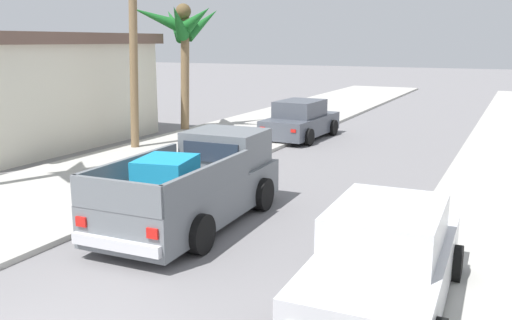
# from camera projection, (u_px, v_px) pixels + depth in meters

# --- Properties ---
(sidewalk_left) EXTENTS (5.35, 60.00, 0.12)m
(sidewalk_left) POSITION_uv_depth(u_px,v_px,m) (187.00, 151.00, 19.26)
(sidewalk_left) COLOR #B2AFA8
(sidewalk_left) RESTS_ON ground
(curb_left) EXTENTS (0.16, 60.00, 0.10)m
(curb_left) POSITION_uv_depth(u_px,v_px,m) (219.00, 155.00, 18.71)
(curb_left) COLOR silver
(curb_left) RESTS_ON ground
(curb_right) EXTENTS (0.16, 60.00, 0.10)m
(curb_right) POSITION_uv_depth(u_px,v_px,m) (497.00, 183.00, 14.95)
(curb_right) COLOR silver
(curb_right) RESTS_ON ground
(pickup_truck) EXTENTS (2.36, 5.28, 1.80)m
(pickup_truck) POSITION_uv_depth(u_px,v_px,m) (196.00, 186.00, 11.78)
(pickup_truck) COLOR slate
(pickup_truck) RESTS_ON ground
(car_left_near) EXTENTS (2.13, 4.31, 1.54)m
(car_left_near) POSITION_uv_depth(u_px,v_px,m) (384.00, 261.00, 8.00)
(car_left_near) COLOR silver
(car_left_near) RESTS_ON ground
(car_left_mid) EXTENTS (2.15, 4.31, 1.54)m
(car_left_mid) POSITION_uv_depth(u_px,v_px,m) (301.00, 121.00, 22.01)
(car_left_mid) COLOR #474C56
(car_left_mid) RESTS_ON ground
(palm_tree_left_fore) EXTENTS (3.37, 3.57, 5.43)m
(palm_tree_left_fore) POSITION_uv_depth(u_px,v_px,m) (182.00, 29.00, 22.98)
(palm_tree_left_fore) COLOR brown
(palm_tree_left_fore) RESTS_ON ground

